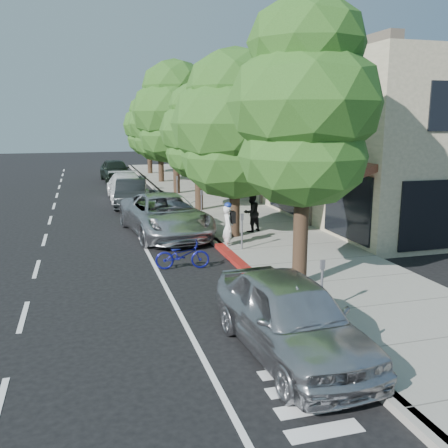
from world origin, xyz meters
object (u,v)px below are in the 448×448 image
object	(u,v)px
dark_sedan	(131,194)
silver_suv	(165,215)
cyclist	(228,228)
white_pickup	(127,187)
street_tree_5	(149,126)
bicycle	(182,255)
street_tree_3	(175,114)
near_car_a	(291,316)
street_tree_0	(305,107)
pedestrian	(251,212)
street_tree_4	(160,125)
street_tree_1	(235,126)
dark_suv_far	(115,170)
street_tree_2	(198,132)

from	to	relation	value
dark_sedan	silver_suv	bearing A→B (deg)	-76.77
cyclist	white_pickup	size ratio (longest dim) A/B	0.31
street_tree_5	bicycle	size ratio (longest dim) A/B	3.93
street_tree_3	near_car_a	size ratio (longest dim) A/B	1.71
white_pickup	street_tree_0	bearing A→B (deg)	-79.77
cyclist	pedestrian	world-z (taller)	pedestrian
dark_sedan	near_car_a	size ratio (longest dim) A/B	0.94
white_pickup	street_tree_5	bearing A→B (deg)	76.43
street_tree_3	street_tree_4	xyz separation A→B (m)	(0.00, 6.00, -0.73)
street_tree_1	dark_sedan	world-z (taller)	street_tree_1
dark_sedan	pedestrian	size ratio (longest dim) A/B	2.80
street_tree_5	dark_suv_far	xyz separation A→B (m)	(-3.10, -3.63, -3.22)
cyclist	silver_suv	size ratio (longest dim) A/B	0.27
street_tree_0	white_pickup	bearing A→B (deg)	100.26
street_tree_0	street_tree_2	distance (m)	12.03
white_pickup	dark_suv_far	bearing A→B (deg)	89.97
street_tree_0	pedestrian	size ratio (longest dim) A/B	4.87
dark_sedan	near_car_a	world-z (taller)	near_car_a
street_tree_4	dark_sedan	world-z (taller)	street_tree_4
cyclist	street_tree_2	bearing A→B (deg)	1.90
street_tree_4	silver_suv	world-z (taller)	street_tree_4
street_tree_4	cyclist	bearing A→B (deg)	-91.93
dark_suv_far	street_tree_0	bearing A→B (deg)	-87.54
street_tree_0	cyclist	world-z (taller)	street_tree_0
street_tree_2	near_car_a	xyz separation A→B (m)	(-1.80, -15.55, -3.17)
cyclist	silver_suv	xyz separation A→B (m)	(-1.80, 2.81, 0.03)
street_tree_2	near_car_a	size ratio (longest dim) A/B	1.36
street_tree_5	dark_sedan	size ratio (longest dim) A/B	1.50
street_tree_5	pedestrian	world-z (taller)	street_tree_5
near_car_a	pedestrian	distance (m)	10.44
street_tree_1	dark_sedan	xyz separation A→B (m)	(-3.10, 8.53, -3.61)
bicycle	dark_suv_far	size ratio (longest dim) A/B	0.35
street_tree_1	white_pickup	xyz separation A→B (m)	(-3.10, 11.13, -3.58)
street_tree_0	white_pickup	size ratio (longest dim) A/B	1.49
street_tree_2	street_tree_3	bearing A→B (deg)	90.00
street_tree_4	street_tree_5	xyz separation A→B (m)	(-0.00, 6.00, -0.15)
silver_suv	street_tree_1	bearing A→B (deg)	-37.57
street_tree_2	bicycle	size ratio (longest dim) A/B	3.80
street_tree_0	near_car_a	world-z (taller)	street_tree_0
silver_suv	near_car_a	bearing A→B (deg)	-92.75
street_tree_4	street_tree_5	size ratio (longest dim) A/B	1.04
street_tree_1	cyclist	bearing A→B (deg)	-116.37
cyclist	dark_sedan	distance (m)	10.14
street_tree_4	pedestrian	bearing A→B (deg)	-87.13
street_tree_1	street_tree_2	distance (m)	6.01
street_tree_2	dark_suv_far	world-z (taller)	street_tree_2
white_pickup	pedestrian	bearing A→B (deg)	-69.45
dark_sedan	pedestrian	world-z (taller)	pedestrian
street_tree_4	near_car_a	xyz separation A→B (m)	(-1.80, -27.55, -3.38)
street_tree_5	white_pickup	distance (m)	13.64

